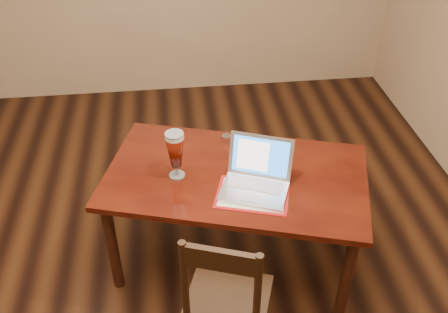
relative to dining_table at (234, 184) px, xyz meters
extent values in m
plane|color=black|center=(-0.42, -0.15, -0.63)|extent=(5.00, 5.00, 0.00)
cube|color=#53170B|center=(0.01, 0.00, 0.05)|extent=(1.69, 1.25, 0.04)
cylinder|color=#38190E|center=(-0.74, -0.13, -0.30)|extent=(0.07, 0.07, 0.67)
cylinder|color=#38190E|center=(0.56, -0.53, -0.30)|extent=(0.07, 0.07, 0.67)
cylinder|color=#38190E|center=(-0.54, 0.53, -0.30)|extent=(0.07, 0.07, 0.67)
cylinder|color=#38190E|center=(0.76, 0.14, -0.30)|extent=(0.07, 0.07, 0.67)
cube|color=#AB0F10|center=(0.07, -0.19, 0.07)|extent=(0.46, 0.38, 0.00)
cube|color=white|center=(0.07, -0.19, 0.07)|extent=(0.41, 0.34, 0.00)
cube|color=silver|center=(0.08, -0.17, 0.08)|extent=(0.43, 0.37, 0.02)
cube|color=#B7B6BB|center=(0.10, -0.13, 0.09)|extent=(0.32, 0.22, 0.00)
cube|color=#BCBBC0|center=(0.06, -0.24, 0.09)|extent=(0.11, 0.09, 0.00)
cube|color=silver|center=(0.14, -0.03, 0.21)|extent=(0.36, 0.20, 0.24)
cube|color=blue|center=(0.14, -0.03, 0.21)|extent=(0.31, 0.17, 0.20)
cube|color=white|center=(0.10, -0.02, 0.21)|extent=(0.18, 0.11, 0.17)
cylinder|color=silver|center=(-0.33, 0.03, 0.08)|extent=(0.09, 0.09, 0.01)
cylinder|color=silver|center=(-0.33, 0.03, 0.11)|extent=(0.02, 0.02, 0.07)
cylinder|color=beige|center=(-0.33, 0.03, 0.35)|extent=(0.10, 0.10, 0.02)
cylinder|color=silver|center=(-0.33, 0.03, 0.36)|extent=(0.10, 0.10, 0.01)
cylinder|color=silver|center=(0.00, 0.34, 0.09)|extent=(0.06, 0.06, 0.04)
cylinder|color=silver|center=(0.07, 0.34, 0.09)|extent=(0.06, 0.06, 0.04)
cube|color=black|center=(-0.12, -0.66, -0.21)|extent=(0.52, 0.51, 0.04)
cylinder|color=black|center=(-0.23, -0.46, -0.43)|extent=(0.04, 0.04, 0.40)
cylinder|color=black|center=(0.09, -0.57, -0.43)|extent=(0.04, 0.04, 0.40)
cylinder|color=black|center=(-0.33, -0.75, 0.07)|extent=(0.04, 0.04, 0.53)
cylinder|color=black|center=(-0.02, -0.86, 0.07)|extent=(0.04, 0.04, 0.53)
cube|color=black|center=(-0.17, -0.81, 0.27)|extent=(0.32, 0.14, 0.12)
camera|label=1|loc=(-0.33, -2.23, 1.89)|focal=40.00mm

